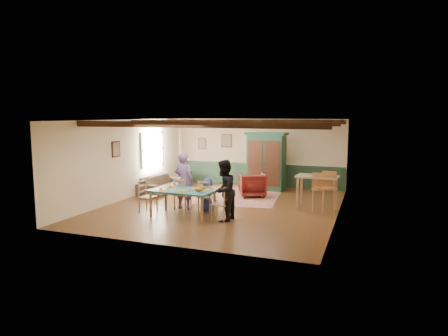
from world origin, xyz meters
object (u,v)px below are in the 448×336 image
(armchair, at_px, (252,185))
(bar_stool_left, at_px, (318,193))
(person_woman, at_px, (224,191))
(table_lamp, at_px, (185,165))
(dining_table, at_px, (183,203))
(dining_chair_far_right, at_px, (207,196))
(dining_chair_end_right, at_px, (220,203))
(person_child, at_px, (208,195))
(counter_table, at_px, (317,192))
(bar_stool_right, at_px, (329,193))
(end_table, at_px, (185,178))
(person_man, at_px, (184,181))
(armoire, at_px, (266,161))
(sofa, at_px, (161,184))
(cat, at_px, (199,189))
(dining_chair_far_left, at_px, (183,194))
(dining_chair_end_left, at_px, (148,196))

(armchair, relative_size, bar_stool_left, 0.78)
(person_woman, relative_size, table_lamp, 3.25)
(dining_table, height_order, bar_stool_left, bar_stool_left)
(dining_chair_far_right, distance_m, dining_chair_end_right, 1.05)
(person_child, xyz_separation_m, counter_table, (2.99, 1.42, 0.01))
(dining_chair_far_right, bearing_deg, bar_stool_right, -159.53)
(end_table, bearing_deg, person_woman, -54.30)
(person_woman, bearing_deg, end_table, -141.28)
(person_child, bearing_deg, person_man, 0.00)
(armoire, bearing_deg, table_lamp, -174.45)
(bar_stool_left, bearing_deg, sofa, 160.92)
(dining_table, relative_size, person_man, 1.04)
(dining_chair_far_right, distance_m, cat, 0.92)
(sofa, bearing_deg, counter_table, -94.93)
(person_woman, height_order, counter_table, person_woman)
(end_table, xyz_separation_m, bar_stool_left, (5.78, -3.04, 0.30))
(person_child, distance_m, cat, 0.98)
(dining_chair_far_left, bearing_deg, person_woman, 156.43)
(armoire, relative_size, bar_stool_left, 1.90)
(dining_chair_far_right, relative_size, armchair, 1.06)
(counter_table, bearing_deg, dining_chair_end_right, -135.18)
(sofa, height_order, bar_stool_right, bar_stool_right)
(person_child, bearing_deg, cat, 99.46)
(counter_table, bearing_deg, person_child, -154.63)
(dining_chair_far_right, xyz_separation_m, counter_table, (3.00, 1.50, 0.03))
(cat, relative_size, bar_stool_right, 0.30)
(sofa, height_order, counter_table, counter_table)
(dining_chair_far_right, height_order, counter_table, counter_table)
(person_man, height_order, person_child, person_man)
(dining_chair_end_right, height_order, bar_stool_right, bar_stool_right)
(dining_chair_far_left, height_order, table_lamp, table_lamp)
(dining_chair_far_left, xyz_separation_m, person_man, (0.00, 0.08, 0.39))
(bar_stool_right, bearing_deg, cat, -155.40)
(cat, bearing_deg, dining_table, 169.70)
(counter_table, height_order, bar_stool_right, bar_stool_right)
(dining_chair_far_right, distance_m, counter_table, 3.35)
(end_table, bearing_deg, dining_chair_end_right, -55.06)
(dining_chair_far_left, bearing_deg, person_man, -90.00)
(dining_chair_far_left, bearing_deg, dining_table, 119.05)
(person_child, height_order, bar_stool_right, bar_stool_right)
(dining_chair_far_left, relative_size, bar_stool_right, 0.78)
(counter_table, bearing_deg, dining_chair_end_left, -155.01)
(armchair, bearing_deg, dining_chair_end_left, 30.52)
(dining_chair_far_left, bearing_deg, bar_stool_left, -162.48)
(dining_chair_far_left, relative_size, dining_chair_far_right, 1.00)
(armchair, bearing_deg, person_man, 35.06)
(armoire, relative_size, armchair, 2.44)
(person_man, relative_size, sofa, 0.81)
(dining_chair_far_left, xyz_separation_m, end_table, (-1.87, 4.05, -0.20))
(dining_chair_end_right, relative_size, table_lamp, 1.87)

